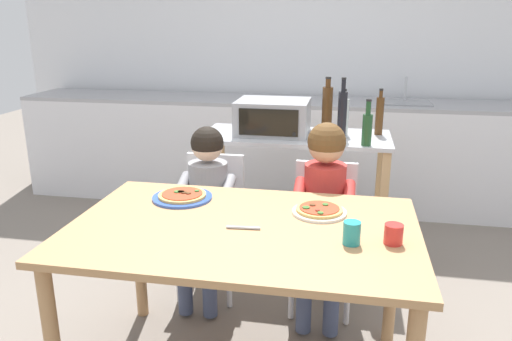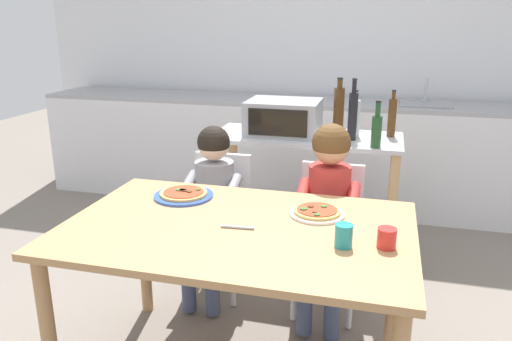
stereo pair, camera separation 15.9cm
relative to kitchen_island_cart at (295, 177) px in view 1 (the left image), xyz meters
name	(u,v)px [view 1 (the left image)]	position (x,y,z in m)	size (l,w,h in m)	color
ground_plane	(278,267)	(-0.08, -0.15, -0.58)	(10.95, 10.95, 0.00)	slate
back_wall_tiled	(307,45)	(-0.08, 1.54, 0.77)	(5.48, 0.14, 2.70)	silver
kitchen_counter	(300,152)	(-0.08, 1.13, -0.12)	(4.93, 0.60, 1.12)	silver
kitchen_island_cart	(295,177)	(0.00, 0.00, 0.00)	(1.20, 0.52, 0.87)	#B7BABF
toaster_oven	(273,117)	(-0.15, 0.01, 0.40)	(0.46, 0.38, 0.22)	#999BA0
bottle_squat_spirits	(342,113)	(0.29, -0.05, 0.44)	(0.06, 0.06, 0.37)	black
bottle_dark_olive_oil	(327,109)	(0.19, 0.10, 0.44)	(0.07, 0.07, 0.36)	#4C2D14
bottle_clear_vinegar	(367,128)	(0.44, -0.20, 0.39)	(0.06, 0.06, 0.27)	#1E4723
bottle_slim_sauce	(343,116)	(0.29, 0.06, 0.41)	(0.07, 0.07, 0.29)	#ADB7B2
bottle_tall_green_wine	(380,115)	(0.52, 0.11, 0.41)	(0.05, 0.05, 0.29)	#4C2D14
dining_table	(243,246)	(-0.08, -1.24, 0.08)	(1.45, 0.93, 0.76)	#AD7F51
dining_chair_left	(212,214)	(-0.43, -0.47, -0.10)	(0.36, 0.36, 0.81)	silver
dining_chair_right	(324,225)	(0.22, -0.52, -0.10)	(0.36, 0.36, 0.81)	silver
child_in_grey_shirt	(205,195)	(-0.43, -0.60, 0.06)	(0.32, 0.42, 1.00)	#424C6B
child_in_red_shirt	(324,197)	(0.22, -0.64, 0.10)	(0.32, 0.42, 1.05)	#424C6B
pizza_plate_blue_rimmed	(182,196)	(-0.43, -0.98, 0.19)	(0.28, 0.28, 0.03)	#3356B7
pizza_plate_white	(319,211)	(0.22, -1.04, 0.19)	(0.24, 0.24, 0.03)	white
drinking_cup_red	(394,234)	(0.52, -1.30, 0.21)	(0.07, 0.07, 0.08)	red
drinking_cup_teal	(352,233)	(0.36, -1.33, 0.22)	(0.07, 0.07, 0.09)	teal
serving_spoon	(243,228)	(-0.07, -1.27, 0.18)	(0.01, 0.01, 0.14)	#B7BABF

